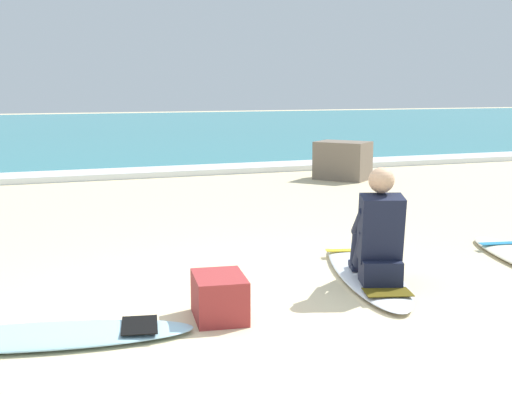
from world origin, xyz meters
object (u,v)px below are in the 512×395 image
(surfboard_main, at_px, (365,271))
(beach_bag, at_px, (219,297))
(surfer_seated, at_px, (378,237))
(surfboard_spare_near, at_px, (41,336))
(shoreline_rock, at_px, (343,161))

(surfboard_main, height_order, beach_bag, beach_bag)
(surfer_seated, height_order, surfboard_spare_near, surfer_seated)
(surfboard_spare_near, distance_m, shoreline_rock, 8.36)
(surfboard_main, relative_size, surfboard_spare_near, 1.12)
(surfboard_spare_near, height_order, shoreline_rock, shoreline_rock)
(shoreline_rock, bearing_deg, beach_bag, -124.40)
(surfboard_main, height_order, shoreline_rock, shoreline_rock)
(surfboard_spare_near, xyz_separation_m, shoreline_rock, (5.52, 6.27, 0.31))
(surfer_seated, bearing_deg, surfboard_spare_near, -174.47)
(surfer_seated, relative_size, surfboard_spare_near, 0.45)
(surfboard_main, xyz_separation_m, surfboard_spare_near, (-2.79, -0.62, 0.00))
(beach_bag, bearing_deg, shoreline_rock, 55.60)
(surfer_seated, xyz_separation_m, shoreline_rock, (2.83, 6.01, -0.09))
(surfboard_main, distance_m, shoreline_rock, 6.28)
(surfer_seated, xyz_separation_m, beach_bag, (-1.45, -0.25, -0.28))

